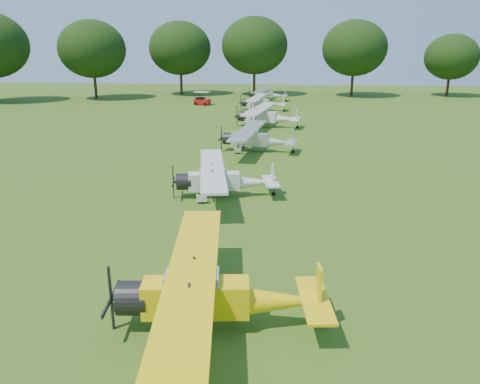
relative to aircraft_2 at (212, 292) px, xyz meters
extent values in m
plane|color=#315415|center=(-1.27, 12.69, -1.22)|extent=(160.00, 160.00, 0.00)
cylinder|color=#2F2012|center=(29.06, 70.74, 0.63)|extent=(0.44, 0.44, 3.70)
ellipsoid|color=black|center=(29.06, 70.74, 5.16)|extent=(8.63, 8.63, 7.34)
cylinder|color=#2F2012|center=(13.01, 68.90, 1.04)|extent=(0.44, 0.44, 4.51)
ellipsoid|color=black|center=(13.01, 68.90, 6.55)|extent=(10.52, 10.52, 8.94)
cylinder|color=#2F2012|center=(-3.39, 69.42, 1.15)|extent=(0.44, 0.44, 4.74)
ellipsoid|color=black|center=(-3.39, 69.42, 6.94)|extent=(11.05, 11.05, 9.39)
cylinder|color=#2F2012|center=(-16.02, 69.22, 1.03)|extent=(0.44, 0.44, 4.49)
ellipsoid|color=black|center=(-16.02, 69.22, 6.51)|extent=(10.47, 10.47, 8.90)
cylinder|color=#2F2012|center=(-28.16, 61.19, 1.00)|extent=(0.44, 0.44, 4.44)
ellipsoid|color=black|center=(-28.16, 61.19, 6.43)|extent=(10.36, 10.36, 8.80)
cube|color=yellow|center=(-0.49, -0.05, -0.18)|extent=(3.25, 1.29, 1.04)
cone|color=yellow|center=(2.17, 0.24, -0.32)|extent=(2.85, 1.19, 0.89)
cube|color=#8CA5B2|center=(-0.59, -0.07, 0.37)|extent=(1.68, 1.08, 0.54)
cylinder|color=black|center=(-2.36, -0.26, -0.18)|extent=(1.00, 1.12, 1.03)
cube|color=black|center=(-3.00, -0.33, -0.18)|extent=(0.07, 0.12, 2.08)
cube|color=yellow|center=(-0.59, -0.07, 0.62)|extent=(2.59, 10.59, 0.14)
cube|color=yellow|center=(3.15, 0.35, 0.17)|extent=(0.16, 0.55, 1.29)
cube|color=yellow|center=(3.05, 0.34, -0.27)|extent=(1.14, 2.85, 0.09)
cylinder|color=black|center=(-1.14, -1.37, -0.92)|extent=(0.61, 0.22, 0.59)
cylinder|color=black|center=(-1.42, 1.09, -0.92)|extent=(0.61, 0.22, 0.59)
cylinder|color=black|center=(3.25, 0.36, -1.10)|extent=(0.24, 0.11, 0.24)
cube|color=silver|center=(-1.86, 12.75, -0.28)|extent=(2.96, 1.33, 0.94)
cone|color=silver|center=(0.52, 13.17, -0.41)|extent=(2.60, 1.22, 0.80)
cube|color=#8CA5B2|center=(-1.95, 12.74, 0.22)|extent=(1.55, 1.06, 0.49)
cylinder|color=black|center=(-3.53, 12.46, -0.28)|extent=(0.95, 1.05, 0.93)
cube|color=black|center=(-4.11, 12.36, -0.28)|extent=(0.07, 0.11, 1.88)
cube|color=silver|center=(-1.95, 12.74, 0.44)|extent=(2.91, 9.56, 0.13)
cube|color=silver|center=(1.40, 13.32, 0.04)|extent=(0.17, 0.50, 1.16)
cube|color=silver|center=(1.31, 13.31, -0.37)|extent=(1.18, 2.60, 0.08)
cylinder|color=black|center=(-2.37, 11.53, -0.95)|extent=(0.55, 0.23, 0.54)
cylinder|color=black|center=(-2.76, 13.73, -0.95)|extent=(0.55, 0.23, 0.54)
cylinder|color=black|center=(1.49, 13.34, -1.11)|extent=(0.22, 0.11, 0.21)
cube|color=silver|center=(-0.77, 24.87, -0.24)|extent=(3.04, 1.21, 0.97)
cone|color=silver|center=(1.72, 24.58, -0.38)|extent=(2.67, 1.12, 0.83)
cube|color=#8CA5B2|center=(-0.86, 24.88, 0.27)|extent=(1.57, 1.02, 0.51)
cylinder|color=black|center=(-2.52, 25.07, -0.24)|extent=(0.94, 1.05, 0.96)
cube|color=black|center=(-3.11, 25.14, -0.24)|extent=(0.07, 0.12, 1.94)
cube|color=silver|center=(-0.86, 24.88, 0.50)|extent=(2.46, 9.91, 0.13)
cube|color=silver|center=(2.64, 24.48, 0.08)|extent=(0.15, 0.52, 1.20)
cube|color=silver|center=(2.55, 24.49, -0.34)|extent=(1.08, 2.67, 0.08)
cylinder|color=black|center=(-1.64, 23.80, -0.94)|extent=(0.57, 0.21, 0.56)
cylinder|color=black|center=(-1.37, 26.10, -0.94)|extent=(0.57, 0.21, 0.56)
cylinder|color=black|center=(2.73, 24.46, -1.10)|extent=(0.23, 0.10, 0.22)
cube|color=silver|center=(-0.50, 36.76, -0.15)|extent=(3.37, 1.48, 1.07)
cone|color=silver|center=(2.21, 36.31, -0.30)|extent=(2.96, 1.37, 0.92)
cube|color=#8CA5B2|center=(-0.60, 36.78, 0.41)|extent=(1.76, 1.19, 0.56)
cylinder|color=black|center=(-2.41, 37.07, -0.15)|extent=(1.08, 1.19, 1.06)
cube|color=black|center=(-3.06, 37.18, -0.15)|extent=(0.08, 0.13, 2.14)
cube|color=silver|center=(-0.60, 36.78, 0.67)|extent=(3.21, 10.88, 0.14)
cube|color=silver|center=(3.21, 36.15, 0.21)|extent=(0.19, 0.57, 1.32)
cube|color=silver|center=(3.11, 36.16, -0.25)|extent=(1.32, 2.95, 0.09)
cylinder|color=black|center=(-1.51, 35.64, -0.91)|extent=(0.63, 0.26, 0.61)
cylinder|color=black|center=(-1.10, 38.15, -0.91)|extent=(0.63, 0.26, 0.61)
cylinder|color=black|center=(3.31, 36.13, -1.09)|extent=(0.25, 0.12, 0.24)
cube|color=silver|center=(-1.57, 49.80, -0.25)|extent=(3.01, 1.17, 0.96)
cone|color=silver|center=(0.89, 49.54, -0.39)|extent=(2.64, 1.09, 0.82)
cube|color=#8CA5B2|center=(-1.66, 49.81, 0.25)|extent=(1.55, 0.99, 0.50)
cylinder|color=black|center=(-3.30, 49.98, -0.25)|extent=(0.92, 1.03, 0.95)
cube|color=black|center=(-3.89, 50.04, -0.25)|extent=(0.07, 0.12, 1.92)
cube|color=silver|center=(-1.66, 49.81, 0.48)|extent=(2.34, 9.79, 0.13)
cube|color=silver|center=(1.80, 49.44, 0.07)|extent=(0.14, 0.51, 1.19)
cube|color=silver|center=(1.71, 49.45, -0.35)|extent=(1.04, 2.63, 0.08)
cylinder|color=black|center=(-2.42, 48.74, -0.94)|extent=(0.56, 0.20, 0.55)
cylinder|color=black|center=(-2.18, 51.01, -0.94)|extent=(0.56, 0.20, 0.55)
cylinder|color=black|center=(1.89, 49.43, -1.11)|extent=(0.23, 0.10, 0.22)
cube|color=silver|center=(-1.32, 61.17, -0.27)|extent=(2.97, 1.25, 0.94)
cone|color=silver|center=(1.09, 60.82, -0.41)|extent=(2.61, 1.16, 0.81)
cube|color=#8CA5B2|center=(-1.40, 61.18, 0.22)|extent=(1.54, 1.02, 0.49)
cylinder|color=black|center=(-3.01, 61.41, -0.27)|extent=(0.93, 1.04, 0.93)
cube|color=black|center=(-3.58, 61.49, -0.27)|extent=(0.07, 0.11, 1.89)
cube|color=silver|center=(-1.40, 61.18, 0.45)|extent=(2.64, 9.61, 0.13)
cube|color=silver|center=(1.98, 60.70, 0.04)|extent=(0.16, 0.50, 1.17)
cube|color=silver|center=(1.89, 60.71, -0.36)|extent=(1.11, 2.60, 0.08)
cylinder|color=black|center=(-2.19, 60.16, -0.95)|extent=(0.55, 0.22, 0.54)
cylinder|color=black|center=(-1.87, 62.38, -0.95)|extent=(0.55, 0.22, 0.54)
cylinder|color=black|center=(2.06, 60.68, -1.11)|extent=(0.22, 0.10, 0.22)
cube|color=red|center=(-9.88, 54.85, -0.76)|extent=(2.46, 1.78, 0.70)
cube|color=black|center=(-10.17, 54.94, -0.36)|extent=(1.18, 1.31, 0.45)
cube|color=silver|center=(-9.88, 54.85, 0.61)|extent=(2.39, 1.85, 0.08)
cylinder|color=black|center=(-10.78, 54.47, -0.99)|extent=(0.46, 0.26, 0.44)
cylinder|color=black|center=(-10.43, 55.66, -0.99)|extent=(0.46, 0.26, 0.44)
cylinder|color=black|center=(-9.34, 54.04, -0.99)|extent=(0.46, 0.26, 0.44)
cylinder|color=black|center=(-8.98, 55.24, -0.99)|extent=(0.46, 0.26, 0.44)
camera|label=1|loc=(2.00, -12.23, 7.02)|focal=35.00mm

